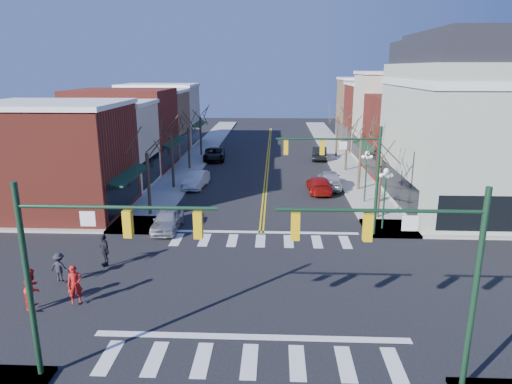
# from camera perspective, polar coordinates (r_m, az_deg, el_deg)

# --- Properties ---
(ground) EXTENTS (160.00, 160.00, 0.00)m
(ground) POSITION_cam_1_polar(r_m,az_deg,el_deg) (23.65, 0.04, -11.61)
(ground) COLOR black
(ground) RESTS_ON ground
(sidewalk_left) EXTENTS (3.50, 70.00, 0.15)m
(sidewalk_left) POSITION_cam_1_polar(r_m,az_deg,el_deg) (43.51, -10.41, 0.88)
(sidewalk_left) COLOR #9E9B93
(sidewalk_left) RESTS_ON ground
(sidewalk_right) EXTENTS (3.50, 70.00, 0.15)m
(sidewalk_right) POSITION_cam_1_polar(r_m,az_deg,el_deg) (43.15, 12.88, 0.63)
(sidewalk_right) COLOR #9E9B93
(sidewalk_right) RESTS_ON ground
(bldg_left_brick_a) EXTENTS (10.00, 8.50, 8.00)m
(bldg_left_brick_a) POSITION_cam_1_polar(r_m,az_deg,el_deg) (37.30, -23.70, 3.63)
(bldg_left_brick_a) COLOR maroon
(bldg_left_brick_a) RESTS_ON ground
(bldg_left_stucco_a) EXTENTS (10.00, 7.00, 7.50)m
(bldg_left_stucco_a) POSITION_cam_1_polar(r_m,az_deg,el_deg) (44.31, -19.37, 5.39)
(bldg_left_stucco_a) COLOR beige
(bldg_left_stucco_a) RESTS_ON ground
(bldg_left_brick_b) EXTENTS (10.00, 9.00, 8.50)m
(bldg_left_brick_b) POSITION_cam_1_polar(r_m,az_deg,el_deg) (51.67, -16.19, 7.50)
(bldg_left_brick_b) COLOR maroon
(bldg_left_brick_b) RESTS_ON ground
(bldg_left_tan) EXTENTS (10.00, 7.50, 7.80)m
(bldg_left_tan) POSITION_cam_1_polar(r_m,az_deg,el_deg) (59.53, -13.68, 8.29)
(bldg_left_tan) COLOR #9C7C56
(bldg_left_tan) RESTS_ON ground
(bldg_left_stucco_b) EXTENTS (10.00, 8.00, 8.20)m
(bldg_left_stucco_b) POSITION_cam_1_polar(r_m,az_deg,el_deg) (66.95, -11.88, 9.29)
(bldg_left_stucco_b) COLOR beige
(bldg_left_stucco_b) RESTS_ON ground
(bldg_right_brick_a) EXTENTS (10.00, 8.50, 8.00)m
(bldg_right_brick_a) POSITION_cam_1_polar(r_m,az_deg,el_deg) (49.51, 19.74, 6.61)
(bldg_right_brick_a) COLOR maroon
(bldg_right_brick_a) RESTS_ON ground
(bldg_right_stucco) EXTENTS (10.00, 7.00, 10.00)m
(bldg_right_stucco) POSITION_cam_1_polar(r_m,az_deg,el_deg) (56.78, 17.58, 8.81)
(bldg_right_stucco) COLOR beige
(bldg_right_stucco) RESTS_ON ground
(bldg_right_brick_b) EXTENTS (10.00, 8.00, 8.50)m
(bldg_right_brick_b) POSITION_cam_1_polar(r_m,az_deg,el_deg) (64.10, 15.83, 8.93)
(bldg_right_brick_b) COLOR maroon
(bldg_right_brick_b) RESTS_ON ground
(bldg_right_tan) EXTENTS (10.00, 8.00, 9.00)m
(bldg_right_tan) POSITION_cam_1_polar(r_m,az_deg,el_deg) (71.85, 14.41, 9.85)
(bldg_right_tan) COLOR #9C7C56
(bldg_right_tan) RESTS_ON ground
(victorian_corner) EXTENTS (12.25, 14.25, 13.30)m
(victorian_corner) POSITION_cam_1_polar(r_m,az_deg,el_deg) (39.06, 26.27, 7.78)
(victorian_corner) COLOR #A1AC95
(victorian_corner) RESTS_ON ground
(traffic_mast_near_left) EXTENTS (6.60, 0.28, 7.20)m
(traffic_mast_near_left) POSITION_cam_1_polar(r_m,az_deg,el_deg) (16.26, -21.25, -7.43)
(traffic_mast_near_left) COLOR #14331E
(traffic_mast_near_left) RESTS_ON ground
(traffic_mast_near_right) EXTENTS (6.60, 0.28, 7.20)m
(traffic_mast_near_right) POSITION_cam_1_polar(r_m,az_deg,el_deg) (15.64, 19.79, -8.19)
(traffic_mast_near_right) COLOR #14331E
(traffic_mast_near_right) RESTS_ON ground
(traffic_mast_far_right) EXTENTS (6.60, 0.28, 7.20)m
(traffic_mast_far_right) POSITION_cam_1_polar(r_m,az_deg,el_deg) (29.47, 11.52, 3.24)
(traffic_mast_far_right) COLOR #14331E
(traffic_mast_far_right) RESTS_ON ground
(lamppost_corner) EXTENTS (0.36, 0.36, 4.33)m
(lamppost_corner) POSITION_cam_1_polar(r_m,az_deg,el_deg) (31.43, 15.83, 0.44)
(lamppost_corner) COLOR #14331E
(lamppost_corner) RESTS_ON ground
(lamppost_midblock) EXTENTS (0.36, 0.36, 4.33)m
(lamppost_midblock) POSITION_cam_1_polar(r_m,az_deg,el_deg) (37.61, 13.64, 2.97)
(lamppost_midblock) COLOR #14331E
(lamppost_midblock) RESTS_ON ground
(tree_left_a) EXTENTS (0.24, 0.24, 4.76)m
(tree_left_a) POSITION_cam_1_polar(r_m,az_deg,el_deg) (34.41, -13.28, 0.87)
(tree_left_a) COLOR #382B21
(tree_left_a) RESTS_ON ground
(tree_left_b) EXTENTS (0.24, 0.24, 5.04)m
(tree_left_b) POSITION_cam_1_polar(r_m,az_deg,el_deg) (41.94, -10.40, 3.78)
(tree_left_b) COLOR #382B21
(tree_left_b) RESTS_ON ground
(tree_left_c) EXTENTS (0.24, 0.24, 4.55)m
(tree_left_c) POSITION_cam_1_polar(r_m,az_deg,el_deg) (49.68, -8.38, 5.35)
(tree_left_c) COLOR #382B21
(tree_left_c) RESTS_ON ground
(tree_left_d) EXTENTS (0.24, 0.24, 4.90)m
(tree_left_d) POSITION_cam_1_polar(r_m,az_deg,el_deg) (57.43, -6.92, 6.90)
(tree_left_d) COLOR #382B21
(tree_left_d) RESTS_ON ground
(tree_right_a) EXTENTS (0.24, 0.24, 4.62)m
(tree_right_a) POSITION_cam_1_polar(r_m,az_deg,el_deg) (33.99, 15.15, 0.45)
(tree_right_a) COLOR #382B21
(tree_right_a) RESTS_ON ground
(tree_right_b) EXTENTS (0.24, 0.24, 5.18)m
(tree_right_b) POSITION_cam_1_polar(r_m,az_deg,el_deg) (41.57, 12.85, 3.64)
(tree_right_b) COLOR #382B21
(tree_right_b) RESTS_ON ground
(tree_right_c) EXTENTS (0.24, 0.24, 4.83)m
(tree_right_c) POSITION_cam_1_polar(r_m,az_deg,el_deg) (49.36, 11.23, 5.32)
(tree_right_c) COLOR #382B21
(tree_right_c) RESTS_ON ground
(tree_right_d) EXTENTS (0.24, 0.24, 4.97)m
(tree_right_d) POSITION_cam_1_polar(r_m,az_deg,el_deg) (57.17, 10.06, 6.78)
(tree_right_d) COLOR #382B21
(tree_right_d) RESTS_ON ground
(car_left_near) EXTENTS (1.76, 4.29, 1.45)m
(car_left_near) POSITION_cam_1_polar(r_m,az_deg,el_deg) (31.59, -11.03, -3.42)
(car_left_near) COLOR #ADAEB2
(car_left_near) RESTS_ON ground
(car_left_mid) EXTENTS (2.02, 4.62, 1.48)m
(car_left_mid) POSITION_cam_1_polar(r_m,az_deg,el_deg) (42.35, -7.51, 1.54)
(car_left_mid) COLOR silver
(car_left_mid) RESTS_ON ground
(car_left_far) EXTENTS (2.87, 5.45, 1.46)m
(car_left_far) POSITION_cam_1_polar(r_m,az_deg,el_deg) (54.75, -5.25, 4.72)
(car_left_far) COLOR black
(car_left_far) RESTS_ON ground
(car_right_near) EXTENTS (2.12, 4.86, 1.39)m
(car_right_near) POSITION_cam_1_polar(r_m,az_deg,el_deg) (40.71, 7.90, 0.90)
(car_right_near) COLOR #9B110E
(car_right_near) RESTS_ON ground
(car_right_mid) EXTENTS (2.08, 5.02, 1.70)m
(car_right_mid) POSITION_cam_1_polar(r_m,az_deg,el_deg) (42.23, 9.14, 1.59)
(car_right_mid) COLOR silver
(car_right_mid) RESTS_ON ground
(car_right_far) EXTENTS (2.07, 4.93, 1.58)m
(car_right_far) POSITION_cam_1_polar(r_m,az_deg,el_deg) (55.58, 7.93, 4.86)
(car_right_far) COLOR black
(car_right_far) RESTS_ON ground
(pedestrian_red_a) EXTENTS (0.80, 0.71, 1.83)m
(pedestrian_red_a) POSITION_cam_1_polar(r_m,az_deg,el_deg) (22.95, -21.69, -10.69)
(pedestrian_red_a) COLOR #AF1412
(pedestrian_red_a) RESTS_ON sidewalk_left
(pedestrian_red_b) EXTENTS (0.81, 1.00, 1.90)m
(pedestrian_red_b) POSITION_cam_1_polar(r_m,az_deg,el_deg) (23.29, -26.18, -10.73)
(pedestrian_red_b) COLOR red
(pedestrian_red_b) RESTS_ON sidewalk_left
(pedestrian_dark_a) EXTENTS (1.05, 1.10, 1.84)m
(pedestrian_dark_a) POSITION_cam_1_polar(r_m,az_deg,el_deg) (26.48, -18.44, -6.87)
(pedestrian_dark_a) COLOR black
(pedestrian_dark_a) RESTS_ON sidewalk_left
(pedestrian_dark_b) EXTENTS (1.06, 0.70, 1.54)m
(pedestrian_dark_b) POSITION_cam_1_polar(r_m,az_deg,el_deg) (25.48, -23.35, -8.62)
(pedestrian_dark_b) COLOR black
(pedestrian_dark_b) RESTS_ON sidewalk_left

